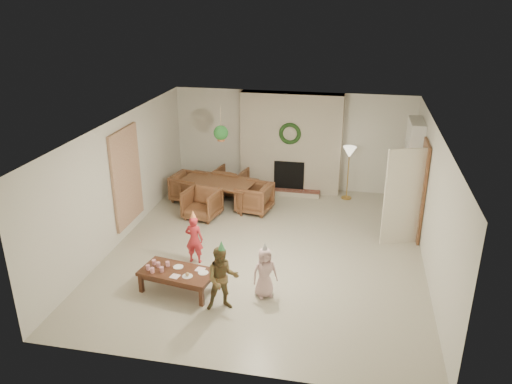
% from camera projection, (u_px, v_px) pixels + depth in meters
% --- Properties ---
extents(floor, '(7.00, 7.00, 0.00)m').
position_uv_depth(floor, '(267.00, 249.00, 10.00)').
color(floor, '#B7B29E').
rests_on(floor, ground).
extents(ceiling, '(7.00, 7.00, 0.00)m').
position_uv_depth(ceiling, '(268.00, 127.00, 9.07)').
color(ceiling, white).
rests_on(ceiling, wall_back).
extents(wall_back, '(7.00, 0.00, 7.00)m').
position_uv_depth(wall_back, '(292.00, 141.00, 12.72)').
color(wall_back, silver).
rests_on(wall_back, floor).
extents(wall_front, '(7.00, 0.00, 7.00)m').
position_uv_depth(wall_front, '(218.00, 292.00, 6.36)').
color(wall_front, silver).
rests_on(wall_front, floor).
extents(wall_left, '(0.00, 7.00, 7.00)m').
position_uv_depth(wall_left, '(120.00, 180.00, 10.09)').
color(wall_left, silver).
rests_on(wall_left, floor).
extents(wall_right, '(0.00, 7.00, 7.00)m').
position_uv_depth(wall_right, '(432.00, 204.00, 8.98)').
color(wall_right, silver).
rests_on(wall_right, floor).
extents(fireplace_mass, '(2.50, 0.40, 2.50)m').
position_uv_depth(fireplace_mass, '(291.00, 143.00, 12.54)').
color(fireplace_mass, '#552A16').
rests_on(fireplace_mass, floor).
extents(fireplace_hearth, '(1.60, 0.30, 0.12)m').
position_uv_depth(fireplace_hearth, '(288.00, 192.00, 12.66)').
color(fireplace_hearth, maroon).
rests_on(fireplace_hearth, floor).
extents(fireplace_firebox, '(0.75, 0.12, 0.75)m').
position_uv_depth(fireplace_firebox, '(289.00, 175.00, 12.67)').
color(fireplace_firebox, black).
rests_on(fireplace_firebox, floor).
extents(fireplace_wreath, '(0.54, 0.10, 0.54)m').
position_uv_depth(fireplace_wreath, '(290.00, 134.00, 12.22)').
color(fireplace_wreath, '#173714').
rests_on(fireplace_wreath, fireplace_mass).
extents(floor_lamp_base, '(0.25, 0.25, 0.03)m').
position_uv_depth(floor_lamp_base, '(346.00, 198.00, 12.46)').
color(floor_lamp_base, gold).
rests_on(floor_lamp_base, floor).
extents(floor_lamp_post, '(0.03, 0.03, 1.19)m').
position_uv_depth(floor_lamp_post, '(348.00, 175.00, 12.23)').
color(floor_lamp_post, gold).
rests_on(floor_lamp_post, floor).
extents(floor_lamp_shade, '(0.32, 0.32, 0.27)m').
position_uv_depth(floor_lamp_shade, '(350.00, 152.00, 12.02)').
color(floor_lamp_shade, beige).
rests_on(floor_lamp_shade, floor_lamp_post).
extents(bookshelf_carcass, '(0.30, 1.00, 2.20)m').
position_uv_depth(bookshelf_carcass, '(411.00, 169.00, 11.16)').
color(bookshelf_carcass, white).
rests_on(bookshelf_carcass, floor).
extents(bookshelf_shelf_a, '(0.30, 0.92, 0.03)m').
position_uv_depth(bookshelf_shelf_a, '(407.00, 196.00, 11.41)').
color(bookshelf_shelf_a, white).
rests_on(bookshelf_shelf_a, bookshelf_carcass).
extents(bookshelf_shelf_b, '(0.30, 0.92, 0.03)m').
position_uv_depth(bookshelf_shelf_b, '(409.00, 180.00, 11.26)').
color(bookshelf_shelf_b, white).
rests_on(bookshelf_shelf_b, bookshelf_carcass).
extents(bookshelf_shelf_c, '(0.30, 0.92, 0.03)m').
position_uv_depth(bookshelf_shelf_c, '(411.00, 163.00, 11.11)').
color(bookshelf_shelf_c, white).
rests_on(bookshelf_shelf_c, bookshelf_carcass).
extents(bookshelf_shelf_d, '(0.30, 0.92, 0.03)m').
position_uv_depth(bookshelf_shelf_d, '(413.00, 145.00, 10.96)').
color(bookshelf_shelf_d, white).
rests_on(bookshelf_shelf_d, bookshelf_carcass).
extents(books_row_lower, '(0.20, 0.40, 0.24)m').
position_uv_depth(books_row_lower, '(408.00, 193.00, 11.22)').
color(books_row_lower, '#A21E31').
rests_on(books_row_lower, bookshelf_shelf_a).
extents(books_row_mid, '(0.20, 0.44, 0.24)m').
position_uv_depth(books_row_mid, '(409.00, 173.00, 11.25)').
color(books_row_mid, navy).
rests_on(books_row_mid, bookshelf_shelf_b).
extents(books_row_upper, '(0.20, 0.36, 0.22)m').
position_uv_depth(books_row_upper, '(411.00, 158.00, 10.97)').
color(books_row_upper, gold).
rests_on(books_row_upper, bookshelf_shelf_c).
extents(door_frame, '(0.05, 0.86, 2.04)m').
position_uv_depth(door_frame, '(422.00, 191.00, 10.17)').
color(door_frame, brown).
rests_on(door_frame, floor).
extents(door_leaf, '(0.77, 0.32, 2.00)m').
position_uv_depth(door_leaf, '(403.00, 197.00, 9.90)').
color(door_leaf, beige).
rests_on(door_leaf, floor).
extents(curtain_panel, '(0.06, 1.20, 2.00)m').
position_uv_depth(curtain_panel, '(127.00, 177.00, 10.26)').
color(curtain_panel, '#C6AC8C').
rests_on(curtain_panel, wall_left).
extents(dining_table, '(1.90, 1.29, 0.61)m').
position_uv_depth(dining_table, '(217.00, 193.00, 11.96)').
color(dining_table, brown).
rests_on(dining_table, floor).
extents(dining_chair_near, '(0.85, 0.87, 0.68)m').
position_uv_depth(dining_chair_near, '(202.00, 204.00, 11.29)').
color(dining_chair_near, brown).
rests_on(dining_chair_near, floor).
extents(dining_chair_far, '(0.85, 0.87, 0.68)m').
position_uv_depth(dining_chair_far, '(231.00, 181.00, 12.60)').
color(dining_chair_far, brown).
rests_on(dining_chair_far, floor).
extents(dining_chair_left, '(0.87, 0.85, 0.68)m').
position_uv_depth(dining_chair_left, '(189.00, 187.00, 12.22)').
color(dining_chair_left, brown).
rests_on(dining_chair_left, floor).
extents(dining_chair_right, '(0.87, 0.85, 0.68)m').
position_uv_depth(dining_chair_right, '(254.00, 198.00, 11.61)').
color(dining_chair_right, brown).
rests_on(dining_chair_right, floor).
extents(hanging_plant_cord, '(0.01, 0.01, 0.70)m').
position_uv_depth(hanging_plant_cord, '(221.00, 122.00, 10.80)').
color(hanging_plant_cord, tan).
rests_on(hanging_plant_cord, ceiling).
extents(hanging_plant_pot, '(0.16, 0.16, 0.12)m').
position_uv_depth(hanging_plant_pot, '(221.00, 138.00, 10.94)').
color(hanging_plant_pot, '#9A5531').
rests_on(hanging_plant_pot, hanging_plant_cord).
extents(hanging_plant_foliage, '(0.32, 0.32, 0.32)m').
position_uv_depth(hanging_plant_foliage, '(221.00, 133.00, 10.89)').
color(hanging_plant_foliage, '#1B5221').
rests_on(hanging_plant_foliage, hanging_plant_pot).
extents(coffee_table_top, '(1.34, 0.83, 0.06)m').
position_uv_depth(coffee_table_top, '(178.00, 272.00, 8.51)').
color(coffee_table_top, '#4B2919').
rests_on(coffee_table_top, floor).
extents(coffee_table_apron, '(1.23, 0.72, 0.08)m').
position_uv_depth(coffee_table_apron, '(178.00, 276.00, 8.53)').
color(coffee_table_apron, '#4B2919').
rests_on(coffee_table_apron, floor).
extents(coffee_leg_fl, '(0.08, 0.08, 0.33)m').
position_uv_depth(coffee_leg_fl, '(141.00, 283.00, 8.54)').
color(coffee_leg_fl, '#4B2919').
rests_on(coffee_leg_fl, floor).
extents(coffee_leg_fr, '(0.08, 0.08, 0.33)m').
position_uv_depth(coffee_leg_fr, '(202.00, 297.00, 8.17)').
color(coffee_leg_fr, '#4B2919').
rests_on(coffee_leg_fr, floor).
extents(coffee_leg_bl, '(0.08, 0.08, 0.33)m').
position_uv_depth(coffee_leg_bl, '(157.00, 269.00, 8.99)').
color(coffee_leg_bl, '#4B2919').
rests_on(coffee_leg_bl, floor).
extents(coffee_leg_br, '(0.08, 0.08, 0.33)m').
position_uv_depth(coffee_leg_br, '(215.00, 281.00, 8.61)').
color(coffee_leg_br, '#4B2919').
rests_on(coffee_leg_br, floor).
extents(cup_a, '(0.08, 0.08, 0.09)m').
position_uv_depth(cup_a, '(148.00, 267.00, 8.51)').
color(cup_a, white).
rests_on(cup_a, coffee_table_top).
extents(cup_b, '(0.08, 0.08, 0.09)m').
position_uv_depth(cup_b, '(154.00, 262.00, 8.68)').
color(cup_b, white).
rests_on(cup_b, coffee_table_top).
extents(cup_c, '(0.08, 0.08, 0.09)m').
position_uv_depth(cup_c, '(152.00, 270.00, 8.43)').
color(cup_c, white).
rests_on(cup_c, coffee_table_top).
extents(cup_d, '(0.08, 0.08, 0.09)m').
position_uv_depth(cup_d, '(158.00, 265.00, 8.60)').
color(cup_d, white).
rests_on(cup_d, coffee_table_top).
extents(cup_e, '(0.08, 0.08, 0.09)m').
position_uv_depth(cup_e, '(162.00, 269.00, 8.45)').
color(cup_e, white).
rests_on(cup_e, coffee_table_top).
extents(cup_f, '(0.08, 0.08, 0.09)m').
position_uv_depth(cup_f, '(168.00, 264.00, 8.62)').
color(cup_f, white).
rests_on(cup_f, coffee_table_top).
extents(plate_a, '(0.20, 0.20, 0.01)m').
position_uv_depth(plate_a, '(178.00, 267.00, 8.61)').
color(plate_a, white).
rests_on(plate_a, coffee_table_top).
extents(plate_b, '(0.20, 0.20, 0.01)m').
position_uv_depth(plate_b, '(187.00, 276.00, 8.33)').
color(plate_b, white).
rests_on(plate_b, coffee_table_top).
extents(plate_c, '(0.20, 0.20, 0.01)m').
position_uv_depth(plate_c, '(203.00, 273.00, 8.43)').
color(plate_c, white).
rests_on(plate_c, coffee_table_top).
extents(food_scoop, '(0.08, 0.08, 0.07)m').
position_uv_depth(food_scoop, '(187.00, 274.00, 8.31)').
color(food_scoop, tan).
rests_on(food_scoop, plate_b).
extents(napkin_left, '(0.17, 0.17, 0.01)m').
position_uv_depth(napkin_left, '(175.00, 276.00, 8.33)').
color(napkin_left, '#F7B6CB').
rests_on(napkin_left, coffee_table_top).
extents(napkin_right, '(0.17, 0.17, 0.01)m').
position_uv_depth(napkin_right, '(200.00, 269.00, 8.53)').
color(napkin_right, '#F7B6CB').
rests_on(napkin_right, coffee_table_top).
extents(child_red, '(0.34, 0.23, 0.94)m').
position_uv_depth(child_red, '(194.00, 239.00, 9.38)').
color(child_red, red).
rests_on(child_red, floor).
extents(party_hat_red, '(0.17, 0.17, 0.18)m').
position_uv_depth(party_hat_red, '(193.00, 215.00, 9.19)').
color(party_hat_red, '#F2DB50').
rests_on(party_hat_red, child_red).
extents(child_plaid, '(0.64, 0.57, 1.10)m').
position_uv_depth(child_plaid, '(222.00, 279.00, 7.96)').
color(child_plaid, brown).
rests_on(child_plaid, floor).
extents(party_hat_plaid, '(0.13, 0.13, 0.18)m').
position_uv_depth(party_hat_plaid, '(221.00, 246.00, 7.74)').
color(party_hat_plaid, '#47A65D').
rests_on(party_hat_plaid, child_plaid).
extents(child_pink, '(0.52, 0.46, 0.88)m').
position_uv_depth(child_pink, '(265.00, 272.00, 8.34)').
color(child_pink, beige).
rests_on(child_pink, floor).
extents(party_hat_pink, '(0.15, 0.15, 0.16)m').
position_uv_depth(party_hat_pink, '(265.00, 247.00, 8.16)').
color(party_hat_pink, '#AAAAB0').
rests_on(party_hat_pink, child_pink).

